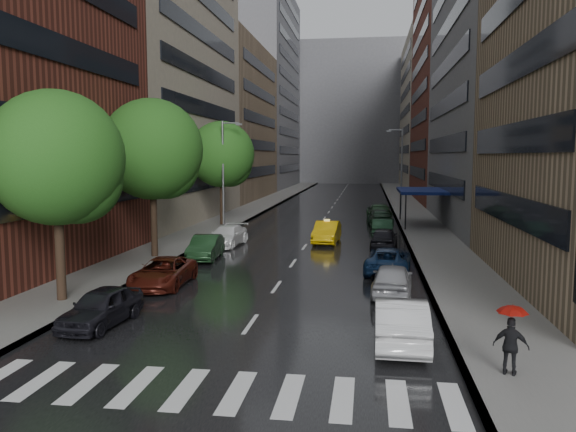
# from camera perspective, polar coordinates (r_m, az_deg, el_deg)

# --- Properties ---
(ground) EXTENTS (220.00, 220.00, 0.00)m
(ground) POSITION_cam_1_polar(r_m,az_deg,el_deg) (17.65, -6.60, -14.63)
(ground) COLOR gray
(ground) RESTS_ON ground
(road) EXTENTS (14.00, 140.00, 0.01)m
(road) POSITION_cam_1_polar(r_m,az_deg,el_deg) (66.38, 4.39, 0.73)
(road) COLOR black
(road) RESTS_ON ground
(sidewalk_left) EXTENTS (4.00, 140.00, 0.15)m
(sidewalk_left) POSITION_cam_1_polar(r_m,az_deg,el_deg) (67.55, -3.25, 0.89)
(sidewalk_left) COLOR gray
(sidewalk_left) RESTS_ON ground
(sidewalk_right) EXTENTS (4.00, 140.00, 0.15)m
(sidewalk_right) POSITION_cam_1_polar(r_m,az_deg,el_deg) (66.41, 12.16, 0.67)
(sidewalk_right) COLOR gray
(sidewalk_right) RESTS_ON ground
(crosswalk) EXTENTS (13.15, 2.80, 0.01)m
(crosswalk) POSITION_cam_1_polar(r_m,az_deg,el_deg) (15.81, -7.79, -17.15)
(crosswalk) COLOR silver
(crosswalk) RESTS_ON ground
(buildings_left) EXTENTS (8.00, 108.00, 38.00)m
(buildings_left) POSITION_cam_1_polar(r_m,az_deg,el_deg) (77.79, -6.47, 13.29)
(buildings_left) COLOR maroon
(buildings_left) RESTS_ON ground
(buildings_right) EXTENTS (8.05, 109.10, 36.00)m
(buildings_right) POSITION_cam_1_polar(r_m,az_deg,el_deg) (73.97, 16.81, 12.70)
(buildings_right) COLOR #937A5B
(buildings_right) RESTS_ON ground
(building_far) EXTENTS (40.00, 14.00, 32.00)m
(building_far) POSITION_cam_1_polar(r_m,az_deg,el_deg) (134.37, 6.36, 10.26)
(building_far) COLOR slate
(building_far) RESTS_ON ground
(tree_near) EXTENTS (5.64, 5.64, 8.98)m
(tree_near) POSITION_cam_1_polar(r_m,az_deg,el_deg) (25.32, -22.51, 5.45)
(tree_near) COLOR #382619
(tree_near) RESTS_ON ground
(tree_mid) EXTENTS (6.07, 6.07, 9.67)m
(tree_mid) POSITION_cam_1_polar(r_m,az_deg,el_deg) (34.84, -13.64, 6.58)
(tree_mid) COLOR #382619
(tree_mid) RESTS_ON ground
(tree_far) EXTENTS (5.84, 5.84, 9.30)m
(tree_far) POSITION_cam_1_polar(r_m,az_deg,el_deg) (50.20, -6.78, 6.24)
(tree_far) COLOR #382619
(tree_far) RESTS_ON ground
(taxi) EXTENTS (1.89, 4.78, 1.55)m
(taxi) POSITION_cam_1_polar(r_m,az_deg,el_deg) (40.48, 3.96, -1.65)
(taxi) COLOR #EBB60C
(taxi) RESTS_ON ground
(parked_cars_left) EXTENTS (2.41, 23.34, 1.46)m
(parked_cars_left) POSITION_cam_1_polar(r_m,az_deg,el_deg) (31.06, -10.18, -4.25)
(parked_cars_left) COLOR black
(parked_cars_left) RESTS_ON ground
(parked_cars_right) EXTENTS (2.72, 42.30, 1.60)m
(parked_cars_right) POSITION_cam_1_polar(r_m,az_deg,el_deg) (39.24, 9.70, -2.01)
(parked_cars_right) COLOR silver
(parked_cars_right) RESTS_ON ground
(ped_red_umbrella) EXTENTS (1.04, 0.82, 2.01)m
(ped_red_umbrella) POSITION_cam_1_polar(r_m,az_deg,el_deg) (17.09, 21.76, -11.03)
(ped_red_umbrella) COLOR black
(ped_red_umbrella) RESTS_ON sidewalk_right
(street_lamp_left) EXTENTS (1.74, 0.22, 9.00)m
(street_lamp_left) POSITION_cam_1_polar(r_m,az_deg,el_deg) (47.51, -6.52, 4.46)
(street_lamp_left) COLOR gray
(street_lamp_left) RESTS_ON sidewalk_left
(street_lamp_right) EXTENTS (1.74, 0.22, 9.00)m
(street_lamp_right) POSITION_cam_1_polar(r_m,az_deg,el_deg) (61.07, 11.39, 4.74)
(street_lamp_right) COLOR gray
(street_lamp_right) RESTS_ON sidewalk_right
(awning) EXTENTS (4.00, 8.00, 3.12)m
(awning) POSITION_cam_1_polar(r_m,az_deg,el_deg) (51.27, 13.39, 2.49)
(awning) COLOR navy
(awning) RESTS_ON sidewalk_right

